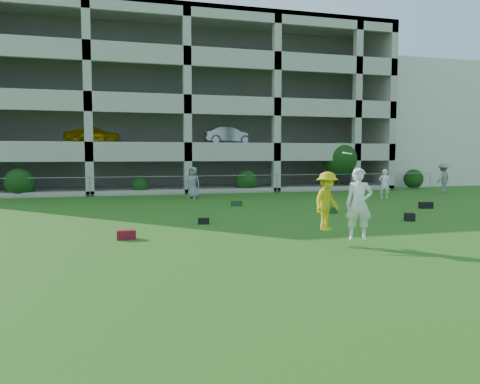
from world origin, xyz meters
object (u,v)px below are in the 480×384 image
object	(u,v)px
bystander_e	(384,184)
parking_garage	(171,111)
crate_d	(410,217)
stucco_building	(414,128)
bystander_f	(443,178)
frisbee_contest	(339,202)
bystander_c	(193,183)

from	to	relation	value
bystander_e	parking_garage	bearing A→B (deg)	-21.64
crate_d	parking_garage	distance (m)	24.44
stucco_building	bystander_f	world-z (taller)	stucco_building
stucco_building	bystander_e	world-z (taller)	stucco_building
stucco_building	frisbee_contest	distance (m)	34.70
crate_d	stucco_building	bearing A→B (deg)	54.10
bystander_f	parking_garage	distance (m)	20.97
stucco_building	parking_garage	world-z (taller)	parking_garage
stucco_building	bystander_f	bearing A→B (deg)	-118.22
bystander_e	parking_garage	world-z (taller)	parking_garage
crate_d	bystander_e	bearing A→B (deg)	63.37
stucco_building	bystander_e	xyz separation A→B (m)	(-12.70, -15.03, -4.15)
bystander_f	crate_d	bearing A→B (deg)	22.70
frisbee_contest	crate_d	bearing A→B (deg)	36.87
crate_d	frisbee_contest	size ratio (longest dim) A/B	0.15
bystander_c	crate_d	bearing A→B (deg)	-24.19
stucco_building	parking_garage	size ratio (longest dim) A/B	0.53
parking_garage	bystander_f	bearing A→B (deg)	-36.72
crate_d	parking_garage	size ratio (longest dim) A/B	0.01
crate_d	bystander_c	bearing A→B (deg)	119.74
bystander_e	crate_d	xyz separation A→B (m)	(-4.09, -8.16, -0.70)
parking_garage	frisbee_contest	bearing A→B (deg)	-87.09
bystander_c	stucco_building	bearing A→B (deg)	63.29
stucco_building	bystander_f	size ratio (longest dim) A/B	8.22
bystander_f	frisbee_contest	xyz separation A→B (m)	(-14.96, -14.38, 0.24)
crate_d	frisbee_contest	distance (m)	6.17
stucco_building	parking_garage	distance (m)	23.03
stucco_building	bystander_e	size ratio (longest dim) A/B	9.46
bystander_e	crate_d	world-z (taller)	bystander_e
bystander_c	bystander_f	size ratio (longest dim) A/B	0.94
stucco_building	parking_garage	bearing A→B (deg)	-179.25
bystander_c	bystander_f	xyz separation A→B (m)	(16.53, -0.53, 0.06)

